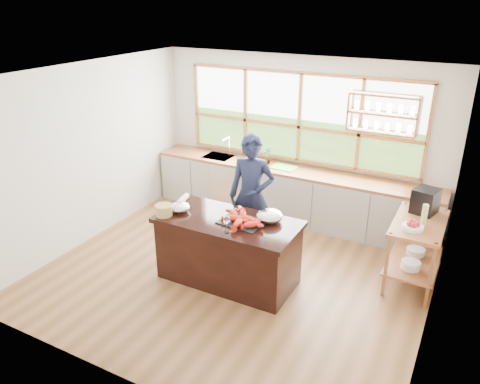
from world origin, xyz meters
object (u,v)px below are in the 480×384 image
Objects in this scene: cook at (251,196)px; espresso_machine at (425,201)px; wicker_basket at (164,210)px; island at (228,250)px.

cook is 5.43× the size of espresso_machine.
wicker_basket is (-0.73, -1.10, 0.07)m from cook.
wicker_basket is (-3.00, -1.69, -0.09)m from espresso_machine.
cook reaches higher than island.
cook is 2.35m from espresso_machine.
island is at bearing -98.67° from cook.
wicker_basket is at bearing -137.46° from cook.
wicker_basket reaches higher than island.
island is 2.68m from espresso_machine.
cook is 1.33m from wicker_basket.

